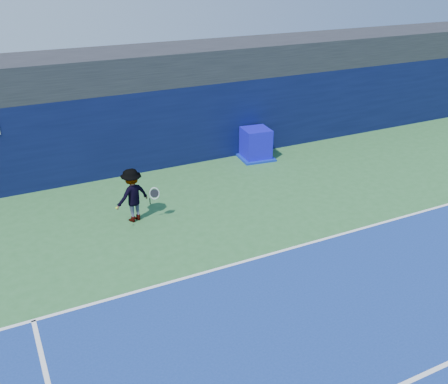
# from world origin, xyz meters

# --- Properties ---
(ground) EXTENTS (80.00, 80.00, 0.00)m
(ground) POSITION_xyz_m (0.00, 0.00, 0.00)
(ground) COLOR #2E6733
(ground) RESTS_ON ground
(baseline) EXTENTS (24.00, 0.10, 0.01)m
(baseline) POSITION_xyz_m (0.00, 3.00, 0.01)
(baseline) COLOR white
(baseline) RESTS_ON ground
(stadium_band) EXTENTS (36.00, 3.00, 1.20)m
(stadium_band) POSITION_xyz_m (0.00, 11.50, 3.60)
(stadium_band) COLOR black
(stadium_band) RESTS_ON back_wall_assembly
(back_wall_assembly) EXTENTS (36.00, 1.03, 3.00)m
(back_wall_assembly) POSITION_xyz_m (-0.00, 10.50, 1.50)
(back_wall_assembly) COLOR #090F33
(back_wall_assembly) RESTS_ON ground
(equipment_cart) EXTENTS (1.41, 1.41, 1.22)m
(equipment_cart) POSITION_xyz_m (4.30, 9.41, 0.56)
(equipment_cart) COLOR #130DBE
(equipment_cart) RESTS_ON ground
(tennis_player) EXTENTS (1.35, 0.92, 1.67)m
(tennis_player) POSITION_xyz_m (-1.60, 6.53, 0.84)
(tennis_player) COLOR silver
(tennis_player) RESTS_ON ground
(tennis_ball) EXTENTS (0.06, 0.06, 0.06)m
(tennis_ball) POSITION_xyz_m (-2.24, 5.95, 0.83)
(tennis_ball) COLOR #BAEC1A
(tennis_ball) RESTS_ON ground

